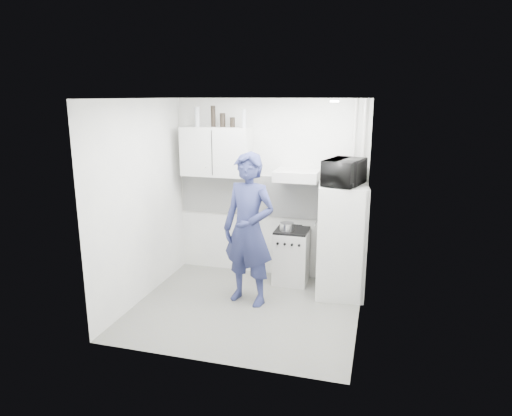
# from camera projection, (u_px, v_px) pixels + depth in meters

# --- Properties ---
(floor) EXTENTS (2.80, 2.80, 0.00)m
(floor) POSITION_uv_depth(u_px,v_px,m) (245.00, 308.00, 5.80)
(floor) COLOR #65655C
(floor) RESTS_ON ground
(ceiling) EXTENTS (2.80, 2.80, 0.00)m
(ceiling) POSITION_uv_depth(u_px,v_px,m) (244.00, 98.00, 5.17)
(ceiling) COLOR white
(ceiling) RESTS_ON wall_back
(wall_back) EXTENTS (2.80, 0.00, 2.80)m
(wall_back) POSITION_uv_depth(u_px,v_px,m) (270.00, 189.00, 6.66)
(wall_back) COLOR silver
(wall_back) RESTS_ON floor
(wall_left) EXTENTS (0.00, 2.60, 2.60)m
(wall_left) POSITION_uv_depth(u_px,v_px,m) (140.00, 202.00, 5.85)
(wall_left) COLOR silver
(wall_left) RESTS_ON floor
(wall_right) EXTENTS (0.00, 2.60, 2.60)m
(wall_right) POSITION_uv_depth(u_px,v_px,m) (364.00, 217.00, 5.12)
(wall_right) COLOR silver
(wall_right) RESTS_ON floor
(person) EXTENTS (0.81, 0.64, 1.96)m
(person) POSITION_uv_depth(u_px,v_px,m) (249.00, 230.00, 5.78)
(person) COLOR navy
(person) RESTS_ON floor
(stove) EXTENTS (0.48, 0.48, 0.76)m
(stove) POSITION_uv_depth(u_px,v_px,m) (291.00, 257.00, 6.54)
(stove) COLOR beige
(stove) RESTS_ON floor
(fridge) EXTENTS (0.70, 0.70, 1.51)m
(fridge) POSITION_uv_depth(u_px,v_px,m) (341.00, 241.00, 6.05)
(fridge) COLOR silver
(fridge) RESTS_ON floor
(stove_top) EXTENTS (0.46, 0.46, 0.03)m
(stove_top) POSITION_uv_depth(u_px,v_px,m) (292.00, 230.00, 6.44)
(stove_top) COLOR black
(stove_top) RESTS_ON stove
(saucepan) EXTENTS (0.20, 0.20, 0.11)m
(saucepan) POSITION_uv_depth(u_px,v_px,m) (287.00, 226.00, 6.39)
(saucepan) COLOR silver
(saucepan) RESTS_ON stove_top
(microwave) EXTENTS (0.69, 0.55, 0.33)m
(microwave) POSITION_uv_depth(u_px,v_px,m) (344.00, 172.00, 5.82)
(microwave) COLOR black
(microwave) RESTS_ON fridge
(bottle_b) EXTENTS (0.07, 0.07, 0.28)m
(bottle_b) POSITION_uv_depth(u_px,v_px,m) (197.00, 117.00, 6.51)
(bottle_b) COLOR #B2B7BC
(bottle_b) RESTS_ON upper_cabinet
(bottle_d) EXTENTS (0.07, 0.07, 0.29)m
(bottle_d) POSITION_uv_depth(u_px,v_px,m) (213.00, 116.00, 6.45)
(bottle_d) COLOR black
(bottle_d) RESTS_ON upper_cabinet
(canister_a) EXTENTS (0.08, 0.08, 0.20)m
(canister_a) POSITION_uv_depth(u_px,v_px,m) (223.00, 120.00, 6.42)
(canister_a) COLOR black
(canister_a) RESTS_ON upper_cabinet
(canister_b) EXTENTS (0.07, 0.07, 0.14)m
(canister_b) POSITION_uv_depth(u_px,v_px,m) (232.00, 122.00, 6.39)
(canister_b) COLOR black
(canister_b) RESTS_ON upper_cabinet
(bottle_e) EXTENTS (0.06, 0.06, 0.25)m
(bottle_e) POSITION_uv_depth(u_px,v_px,m) (244.00, 118.00, 6.33)
(bottle_e) COLOR #B2B7BC
(bottle_e) RESTS_ON upper_cabinet
(upper_cabinet) EXTENTS (1.00, 0.35, 0.70)m
(upper_cabinet) POSITION_uv_depth(u_px,v_px,m) (216.00, 152.00, 6.56)
(upper_cabinet) COLOR silver
(upper_cabinet) RESTS_ON wall_back
(range_hood) EXTENTS (0.60, 0.50, 0.14)m
(range_hood) POSITION_uv_depth(u_px,v_px,m) (297.00, 175.00, 6.24)
(range_hood) COLOR beige
(range_hood) RESTS_ON wall_back
(backsplash) EXTENTS (2.74, 0.03, 0.60)m
(backsplash) POSITION_uv_depth(u_px,v_px,m) (269.00, 196.00, 6.67)
(backsplash) COLOR white
(backsplash) RESTS_ON wall_back
(pipe_a) EXTENTS (0.05, 0.05, 2.60)m
(pipe_a) POSITION_uv_depth(u_px,v_px,m) (360.00, 196.00, 6.24)
(pipe_a) COLOR beige
(pipe_a) RESTS_ON floor
(pipe_b) EXTENTS (0.04, 0.04, 2.60)m
(pipe_b) POSITION_uv_depth(u_px,v_px,m) (351.00, 195.00, 6.27)
(pipe_b) COLOR beige
(pipe_b) RESTS_ON floor
(ceiling_spot_fixture) EXTENTS (0.10, 0.10, 0.02)m
(ceiling_spot_fixture) POSITION_uv_depth(u_px,v_px,m) (334.00, 101.00, 5.11)
(ceiling_spot_fixture) COLOR white
(ceiling_spot_fixture) RESTS_ON ceiling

